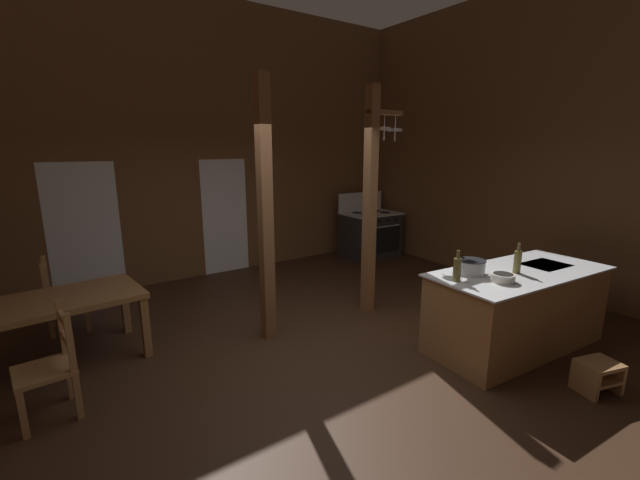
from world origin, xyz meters
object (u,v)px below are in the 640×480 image
at_px(kitchen_island, 516,309).
at_px(bottle_tall_on_counter, 457,269).
at_px(step_stool, 598,374).
at_px(bottle_short_on_counter, 517,261).
at_px(ladderback_chair_by_post, 51,366).
at_px(ladderback_chair_near_window, 62,296).
at_px(mixing_bowl_on_counter, 503,278).
at_px(stove_range, 370,234).
at_px(dining_table, 51,308).
at_px(stockpot_on_counter, 471,267).

bearing_deg(kitchen_island, bottle_tall_on_counter, 168.87).
relative_size(step_stool, bottle_short_on_counter, 1.28).
distance_m(ladderback_chair_by_post, bottle_tall_on_counter, 3.82).
xyz_separation_m(ladderback_chair_near_window, mixing_bowl_on_counter, (3.72, -3.55, 0.50)).
distance_m(stove_range, mixing_bowl_on_counter, 4.49).
xyz_separation_m(dining_table, bottle_tall_on_counter, (3.47, -2.30, 0.39)).
bearing_deg(dining_table, ladderback_chair_near_window, 82.74).
distance_m(stove_range, bottle_short_on_counter, 4.27).
bearing_deg(mixing_bowl_on_counter, dining_table, 146.04).
bearing_deg(stockpot_on_counter, step_stool, -74.19).
relative_size(dining_table, bottle_short_on_counter, 5.33).
bearing_deg(step_stool, kitchen_island, 76.52).
height_order(step_stool, mixing_bowl_on_counter, mixing_bowl_on_counter).
xyz_separation_m(mixing_bowl_on_counter, bottle_tall_on_counter, (-0.37, 0.28, 0.09)).
bearing_deg(mixing_bowl_on_counter, stove_range, 65.71).
xyz_separation_m(kitchen_island, ladderback_chair_near_window, (-4.25, 3.44, -0.00)).
distance_m(bottle_tall_on_counter, bottle_short_on_counter, 0.80).
height_order(ladderback_chair_near_window, bottle_short_on_counter, bottle_short_on_counter).
distance_m(stove_range, bottle_tall_on_counter, 4.42).
xyz_separation_m(step_stool, ladderback_chair_by_post, (-4.19, 2.51, 0.27)).
bearing_deg(stockpot_on_counter, kitchen_island, -22.77).
bearing_deg(step_stool, dining_table, 140.22).
bearing_deg(bottle_tall_on_counter, step_stool, -59.55).
distance_m(kitchen_island, bottle_short_on_counter, 0.60).
bearing_deg(stockpot_on_counter, bottle_short_on_counter, -30.16).
xyz_separation_m(ladderback_chair_by_post, bottle_short_on_counter, (4.30, -1.57, 0.59)).
relative_size(mixing_bowl_on_counter, bottle_short_on_counter, 0.71).
bearing_deg(ladderback_chair_near_window, kitchen_island, -39.02).
height_order(kitchen_island, stove_range, stove_range).
relative_size(step_stool, stockpot_on_counter, 1.16).
distance_m(dining_table, ladderback_chair_by_post, 0.96).
bearing_deg(dining_table, kitchen_island, -29.59).
bearing_deg(bottle_short_on_counter, step_stool, -96.50).
height_order(ladderback_chair_by_post, bottle_short_on_counter, bottle_short_on_counter).
bearing_deg(stove_range, bottle_short_on_counter, -109.77).
bearing_deg(stockpot_on_counter, mixing_bowl_on_counter, -82.69).
height_order(stove_range, stockpot_on_counter, stove_range).
bearing_deg(bottle_short_on_counter, bottle_tall_on_counter, 165.73).
relative_size(bottle_tall_on_counter, bottle_short_on_counter, 0.98).
distance_m(ladderback_chair_by_post, stockpot_on_counter, 4.10).
xyz_separation_m(dining_table, ladderback_chair_near_window, (0.12, 0.96, -0.20)).
bearing_deg(mixing_bowl_on_counter, stockpot_on_counter, 97.31).
relative_size(step_stool, dining_table, 0.24).
bearing_deg(bottle_short_on_counter, mixing_bowl_on_counter, -168.07).
height_order(stove_range, step_stool, stove_range).
distance_m(ladderback_chair_near_window, ladderback_chair_by_post, 1.90).
bearing_deg(stockpot_on_counter, stove_range, 63.20).
xyz_separation_m(stove_range, bottle_short_on_counter, (-1.43, -3.98, 0.56)).
distance_m(stove_range, step_stool, 5.17).
bearing_deg(stockpot_on_counter, ladderback_chair_by_post, 161.23).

